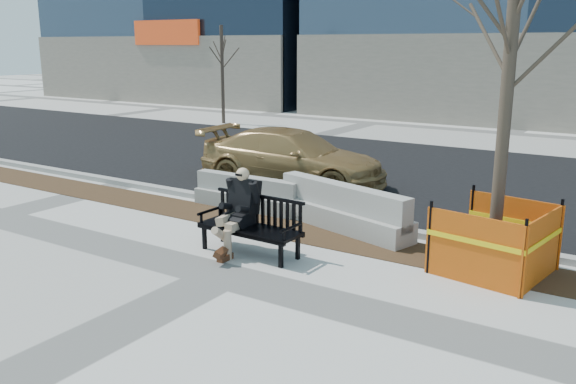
{
  "coord_description": "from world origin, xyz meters",
  "views": [
    {
      "loc": [
        5.76,
        -7.01,
        3.57
      ],
      "look_at": [
        0.16,
        1.65,
        1.04
      ],
      "focal_mm": 37.84,
      "sensor_mm": 36.0,
      "label": 1
    }
  ],
  "objects_px": {
    "bench": "(250,254)",
    "seated_man": "(240,250)",
    "sedan": "(293,185)",
    "jersey_barrier_left": "(247,209)",
    "tree_fence": "(492,271)",
    "jersey_barrier_right": "(342,229)"
  },
  "relations": [
    {
      "from": "seated_man",
      "to": "tree_fence",
      "type": "relative_size",
      "value": 0.25
    },
    {
      "from": "bench",
      "to": "sedan",
      "type": "relative_size",
      "value": 0.39
    },
    {
      "from": "seated_man",
      "to": "jersey_barrier_right",
      "type": "bearing_deg",
      "value": 68.12
    },
    {
      "from": "jersey_barrier_left",
      "to": "jersey_barrier_right",
      "type": "bearing_deg",
      "value": -3.97
    },
    {
      "from": "seated_man",
      "to": "tree_fence",
      "type": "height_order",
      "value": "tree_fence"
    },
    {
      "from": "tree_fence",
      "to": "jersey_barrier_right",
      "type": "xyz_separation_m",
      "value": [
        -3.11,
        0.75,
        0.0
      ]
    },
    {
      "from": "seated_man",
      "to": "jersey_barrier_right",
      "type": "xyz_separation_m",
      "value": [
        0.92,
        2.12,
        0.0
      ]
    },
    {
      "from": "seated_man",
      "to": "sedan",
      "type": "height_order",
      "value": "seated_man"
    },
    {
      "from": "tree_fence",
      "to": "sedan",
      "type": "distance_m",
      "value": 6.94
    },
    {
      "from": "bench",
      "to": "seated_man",
      "type": "height_order",
      "value": "seated_man"
    },
    {
      "from": "tree_fence",
      "to": "jersey_barrier_right",
      "type": "relative_size",
      "value": 1.87
    },
    {
      "from": "seated_man",
      "to": "jersey_barrier_left",
      "type": "height_order",
      "value": "seated_man"
    },
    {
      "from": "bench",
      "to": "seated_man",
      "type": "xyz_separation_m",
      "value": [
        -0.26,
        0.06,
        0.0
      ]
    },
    {
      "from": "sedan",
      "to": "jersey_barrier_left",
      "type": "distance_m",
      "value": 2.58
    },
    {
      "from": "tree_fence",
      "to": "sedan",
      "type": "xyz_separation_m",
      "value": [
        -6.01,
        3.47,
        0.0
      ]
    },
    {
      "from": "sedan",
      "to": "jersey_barrier_right",
      "type": "relative_size",
      "value": 1.55
    },
    {
      "from": "bench",
      "to": "seated_man",
      "type": "distance_m",
      "value": 0.27
    },
    {
      "from": "seated_man",
      "to": "sedan",
      "type": "bearing_deg",
      "value": 113.86
    },
    {
      "from": "seated_man",
      "to": "tree_fence",
      "type": "bearing_deg",
      "value": 20.43
    },
    {
      "from": "bench",
      "to": "jersey_barrier_right",
      "type": "xyz_separation_m",
      "value": [
        0.66,
        2.18,
        0.0
      ]
    },
    {
      "from": "sedan",
      "to": "jersey_barrier_right",
      "type": "xyz_separation_m",
      "value": [
        2.9,
        -2.73,
        0.0
      ]
    },
    {
      "from": "bench",
      "to": "tree_fence",
      "type": "height_order",
      "value": "tree_fence"
    }
  ]
}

